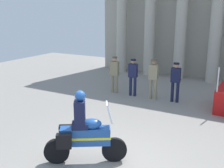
{
  "coord_description": "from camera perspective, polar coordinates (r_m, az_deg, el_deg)",
  "views": [
    {
      "loc": [
        3.21,
        -5.5,
        3.75
      ],
      "look_at": [
        -1.36,
        2.6,
        1.29
      ],
      "focal_mm": 44.79,
      "sensor_mm": 36.0,
      "label": 1
    }
  ],
  "objects": [
    {
      "name": "ground_plane",
      "position": [
        7.39,
        -0.76,
        -15.66
      ],
      "size": [
        28.0,
        28.0,
        0.0
      ],
      "primitive_type": "plane",
      "color": "gray"
    },
    {
      "name": "motorcycle_with_rider",
      "position": [
        7.07,
        -6.06,
        -9.95
      ],
      "size": [
        1.83,
        1.26,
        1.9
      ],
      "rotation": [
        0.0,
        0.0,
        0.57
      ],
      "color": "black",
      "rests_on": "ground_plane"
    },
    {
      "name": "officer_in_row_0",
      "position": [
        12.92,
        0.54,
        2.53
      ],
      "size": [
        0.39,
        0.24,
        1.7
      ],
      "rotation": [
        0.0,
        0.0,
        3.21
      ],
      "color": "#847A5B",
      "rests_on": "ground_plane"
    },
    {
      "name": "colonnade_backdrop",
      "position": [
        16.1,
        21.22,
        15.44
      ],
      "size": [
        14.22,
        1.47,
        8.18
      ],
      "color": "#A49F91",
      "rests_on": "ground_plane"
    },
    {
      "name": "officer_in_row_2",
      "position": [
        12.1,
        8.45,
        1.62
      ],
      "size": [
        0.39,
        0.24,
        1.73
      ],
      "rotation": [
        0.0,
        0.0,
        3.21
      ],
      "color": "gray",
      "rests_on": "ground_plane"
    },
    {
      "name": "officer_in_row_1",
      "position": [
        12.46,
        4.3,
        1.98
      ],
      "size": [
        0.39,
        0.24,
        1.68
      ],
      "rotation": [
        0.0,
        0.0,
        3.21
      ],
      "color": "#191E42",
      "rests_on": "ground_plane"
    },
    {
      "name": "officer_in_row_3",
      "position": [
        11.85,
        12.87,
        0.97
      ],
      "size": [
        0.39,
        0.24,
        1.67
      ],
      "rotation": [
        0.0,
        0.0,
        3.21
      ],
      "color": "#141938",
      "rests_on": "ground_plane"
    }
  ]
}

